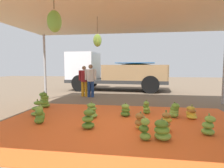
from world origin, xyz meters
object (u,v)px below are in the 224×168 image
object	(u,v)px
banana_bunch_7	(162,131)
banana_bunch_12	(208,126)
banana_bunch_13	(146,108)
banana_bunch_14	(141,122)
banana_bunch_11	(37,109)
cargo_truck_main	(113,72)
banana_bunch_10	(145,130)
banana_bunch_8	(40,115)
banana_bunch_9	(92,111)
worker_1	(91,78)
banana_bunch_0	(88,120)
banana_bunch_5	(174,111)
banana_bunch_1	(125,111)
banana_bunch_6	(166,122)
worker_0	(84,79)
banana_bunch_4	(44,100)
banana_bunch_3	(191,113)

from	to	relation	value
banana_bunch_7	banana_bunch_12	xyz separation A→B (m)	(1.03, 0.42, 0.01)
banana_bunch_13	banana_bunch_14	world-z (taller)	banana_bunch_13
banana_bunch_12	banana_bunch_11	bearing A→B (deg)	167.84
cargo_truck_main	banana_bunch_10	bearing A→B (deg)	-77.20
banana_bunch_8	banana_bunch_14	size ratio (longest dim) A/B	1.14
banana_bunch_9	cargo_truck_main	world-z (taller)	cargo_truck_main
worker_1	banana_bunch_8	bearing A→B (deg)	-92.68
banana_bunch_0	banana_bunch_5	size ratio (longest dim) A/B	1.12
banana_bunch_0	cargo_truck_main	xyz separation A→B (m)	(-0.50, 7.54, 0.96)
banana_bunch_1	banana_bunch_7	bearing A→B (deg)	-62.85
banana_bunch_6	banana_bunch_7	distance (m)	0.55
banana_bunch_1	worker_1	xyz separation A→B (m)	(-1.97, 3.39, 0.75)
banana_bunch_14	worker_0	distance (m)	5.50
banana_bunch_7	cargo_truck_main	distance (m)	8.34
banana_bunch_9	banana_bunch_13	size ratio (longest dim) A/B	1.04
banana_bunch_10	banana_bunch_4	bearing A→B (deg)	144.35
banana_bunch_3	banana_bunch_11	size ratio (longest dim) A/B	0.85
banana_bunch_10	banana_bunch_11	xyz separation A→B (m)	(-3.21, 1.46, -0.00)
banana_bunch_12	banana_bunch_3	bearing A→B (deg)	90.81
banana_bunch_8	worker_0	xyz separation A→B (m)	(-0.17, 4.61, 0.67)
banana_bunch_5	banana_bunch_10	bearing A→B (deg)	-116.15
worker_1	banana_bunch_5	bearing A→B (deg)	-44.21
banana_bunch_5	banana_bunch_8	distance (m)	3.78
banana_bunch_3	banana_bunch_4	bearing A→B (deg)	171.17
banana_bunch_6	banana_bunch_8	xyz separation A→B (m)	(-3.20, 0.13, 0.01)
banana_bunch_9	banana_bunch_12	size ratio (longest dim) A/B	1.01
banana_bunch_13	worker_1	size ratio (longest dim) A/B	0.29
banana_bunch_9	banana_bunch_12	xyz separation A→B (m)	(2.88, -1.01, 0.00)
banana_bunch_10	cargo_truck_main	bearing A→B (deg)	102.80
banana_bunch_9	banana_bunch_14	size ratio (longest dim) A/B	1.11
banana_bunch_5	banana_bunch_12	size ratio (longest dim) A/B	0.97
banana_bunch_1	worker_0	distance (m)	4.33
banana_bunch_9	banana_bunch_1	bearing A→B (deg)	16.20
banana_bunch_3	banana_bunch_13	distance (m)	1.31
worker_0	banana_bunch_12	bearing A→B (deg)	-48.72
banana_bunch_1	banana_bunch_4	distance (m)	3.12
banana_bunch_11	banana_bunch_12	xyz separation A→B (m)	(4.59, -0.99, -0.00)
banana_bunch_12	banana_bunch_13	world-z (taller)	banana_bunch_12
banana_bunch_1	cargo_truck_main	bearing A→B (deg)	101.69
banana_bunch_9	banana_bunch_14	world-z (taller)	banana_bunch_9
banana_bunch_1	banana_bunch_14	xyz separation A→B (m)	(0.45, -1.12, 0.01)
banana_bunch_11	banana_bunch_3	bearing A→B (deg)	4.04
banana_bunch_12	cargo_truck_main	bearing A→B (deg)	112.97
banana_bunch_7	banana_bunch_9	world-z (taller)	banana_bunch_9
banana_bunch_8	worker_1	xyz separation A→B (m)	(0.21, 4.44, 0.71)
banana_bunch_6	banana_bunch_13	bearing A→B (deg)	103.99
worker_0	banana_bunch_13	bearing A→B (deg)	-46.73
banana_bunch_13	banana_bunch_7	bearing A→B (deg)	-83.36
banana_bunch_9	banana_bunch_12	distance (m)	3.05
banana_bunch_4	banana_bunch_14	xyz separation A→B (m)	(3.47, -1.91, -0.08)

